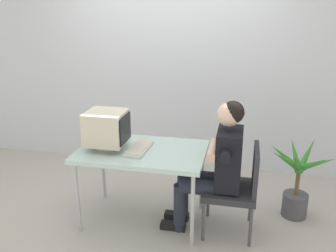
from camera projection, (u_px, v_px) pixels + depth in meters
name	position (u px, v px, depth m)	size (l,w,h in m)	color
ground_plane	(144.00, 219.00, 3.65)	(12.00, 12.00, 0.00)	#B2ADA3
wall_back	(196.00, 50.00, 4.40)	(8.00, 0.10, 3.00)	silver
desk	(142.00, 155.00, 3.43)	(1.19, 0.75, 0.75)	#B7B7BC
crt_monitor	(107.00, 128.00, 3.38)	(0.37, 0.34, 0.36)	beige
keyboard	(139.00, 148.00, 3.40)	(0.19, 0.43, 0.03)	silver
office_chair	(237.00, 185.00, 3.30)	(0.47, 0.47, 0.85)	#4C4C51
person_seated	(217.00, 162.00, 3.27)	(0.71, 0.57, 1.26)	black
potted_plant	(297.00, 181.00, 3.58)	(0.64, 0.56, 0.82)	#4C4C51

